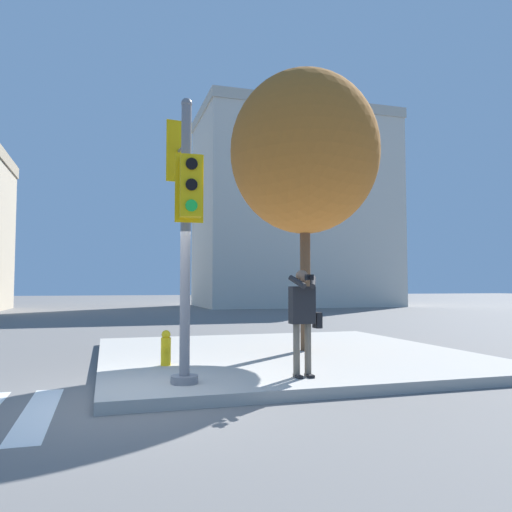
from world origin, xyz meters
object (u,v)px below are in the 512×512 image
Objects in this scene: person_photographer at (303,313)px; street_tree at (305,153)px; traffic_signal_pole at (184,208)px; fire_hydrant at (166,348)px.

street_tree is at bearing 66.94° from person_photographer.
traffic_signal_pole reaches higher than person_photographer.
person_photographer is 0.27× the size of street_tree.
traffic_signal_pole is at bearing 179.24° from person_photographer.
traffic_signal_pole is 4.88m from street_tree.
street_tree is 9.99× the size of fire_hydrant.
person_photographer is at bearing -113.06° from street_tree.
traffic_signal_pole is 2.54× the size of person_photographer.
traffic_signal_pole reaches higher than fire_hydrant.
traffic_signal_pole is 0.68× the size of street_tree.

